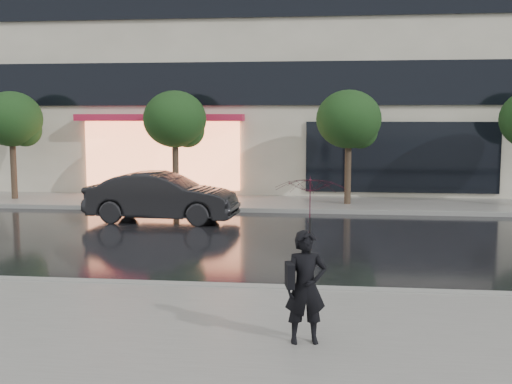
# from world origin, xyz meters

# --- Properties ---
(ground) EXTENTS (120.00, 120.00, 0.00)m
(ground) POSITION_xyz_m (0.00, 0.00, 0.00)
(ground) COLOR black
(ground) RESTS_ON ground
(sidewalk_near) EXTENTS (60.00, 4.50, 0.12)m
(sidewalk_near) POSITION_xyz_m (0.00, -3.25, 0.06)
(sidewalk_near) COLOR slate
(sidewalk_near) RESTS_ON ground
(sidewalk_far) EXTENTS (60.00, 3.50, 0.12)m
(sidewalk_far) POSITION_xyz_m (0.00, 10.25, 0.06)
(sidewalk_far) COLOR slate
(sidewalk_far) RESTS_ON ground
(curb_near) EXTENTS (60.00, 0.25, 0.14)m
(curb_near) POSITION_xyz_m (0.00, -1.00, 0.07)
(curb_near) COLOR gray
(curb_near) RESTS_ON ground
(curb_far) EXTENTS (60.00, 0.25, 0.14)m
(curb_far) POSITION_xyz_m (0.00, 8.50, 0.07)
(curb_far) COLOR gray
(curb_far) RESTS_ON ground
(tree_far_west) EXTENTS (2.20, 2.20, 3.99)m
(tree_far_west) POSITION_xyz_m (-8.94, 10.03, 2.92)
(tree_far_west) COLOR #33261C
(tree_far_west) RESTS_ON ground
(tree_mid_west) EXTENTS (2.20, 2.20, 3.99)m
(tree_mid_west) POSITION_xyz_m (-2.94, 10.03, 2.92)
(tree_mid_west) COLOR #33261C
(tree_mid_west) RESTS_ON ground
(tree_mid_east) EXTENTS (2.20, 2.20, 3.99)m
(tree_mid_east) POSITION_xyz_m (3.06, 10.03, 2.92)
(tree_mid_east) COLOR #33261C
(tree_mid_east) RESTS_ON ground
(parked_car) EXTENTS (4.51, 1.78, 1.46)m
(parked_car) POSITION_xyz_m (-2.53, 6.37, 0.73)
(parked_car) COLOR black
(parked_car) RESTS_ON ground
(pedestrian_with_umbrella) EXTENTS (1.12, 1.14, 2.22)m
(pedestrian_with_umbrella) POSITION_xyz_m (2.13, -3.72, 1.62)
(pedestrian_with_umbrella) COLOR black
(pedestrian_with_umbrella) RESTS_ON sidewalk_near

